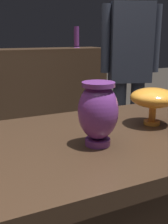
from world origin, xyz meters
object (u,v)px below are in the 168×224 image
at_px(vase_centerpiece, 98,111).
at_px(vase_left_accent, 153,98).
at_px(shelf_vase_far_right, 77,38).
at_px(visitor_near_right, 130,64).

relative_size(vase_centerpiece, vase_left_accent, 1.14).
relative_size(shelf_vase_far_right, visitor_near_right, 0.15).
bearing_deg(vase_centerpiece, shelf_vase_far_right, 67.26).
xyz_separation_m(shelf_vase_far_right, visitor_near_right, (-0.07, -1.18, -0.19)).
xyz_separation_m(vase_centerpiece, visitor_near_right, (0.91, 1.15, 0.00)).
height_order(vase_centerpiece, visitor_near_right, visitor_near_right).
height_order(vase_centerpiece, vase_left_accent, vase_centerpiece).
xyz_separation_m(vase_left_accent, shelf_vase_far_right, (0.70, 2.24, 0.20)).
bearing_deg(vase_centerpiece, vase_left_accent, 18.00).
bearing_deg(vase_left_accent, vase_centerpiece, -162.00).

